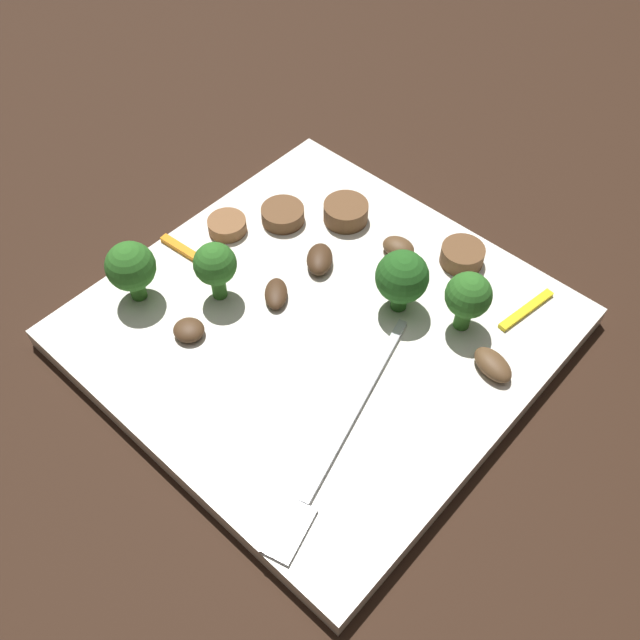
# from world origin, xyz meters

# --- Properties ---
(ground_plane) EXTENTS (1.40, 1.40, 0.00)m
(ground_plane) POSITION_xyz_m (0.00, 0.00, 0.00)
(ground_plane) COLOR black
(plate) EXTENTS (0.28, 0.28, 0.02)m
(plate) POSITION_xyz_m (0.00, 0.00, 0.01)
(plate) COLOR white
(plate) RESTS_ON ground_plane
(fork) EXTENTS (0.18, 0.06, 0.00)m
(fork) POSITION_xyz_m (0.07, 0.07, 0.02)
(fork) COLOR silver
(fork) RESTS_ON plate
(broccoli_floret_0) EXTENTS (0.03, 0.03, 0.05)m
(broccoli_floret_0) POSITION_xyz_m (0.03, -0.07, 0.05)
(broccoli_floret_0) COLOR #347525
(broccoli_floret_0) RESTS_ON plate
(broccoli_floret_1) EXTENTS (0.03, 0.03, 0.05)m
(broccoli_floret_1) POSITION_xyz_m (0.07, -0.11, 0.05)
(broccoli_floret_1) COLOR #347525
(broccoli_floret_1) RESTS_ON plate
(broccoli_floret_2) EXTENTS (0.03, 0.03, 0.05)m
(broccoli_floret_2) POSITION_xyz_m (-0.06, 0.07, 0.05)
(broccoli_floret_2) COLOR #347525
(broccoli_floret_2) RESTS_ON plate
(broccoli_floret_3) EXTENTS (0.04, 0.04, 0.05)m
(broccoli_floret_3) POSITION_xyz_m (-0.05, 0.03, 0.05)
(broccoli_floret_3) COLOR #296420
(broccoli_floret_3) RESTS_ON plate
(sausage_slice_0) EXTENTS (0.04, 0.04, 0.01)m
(sausage_slice_0) POSITION_xyz_m (-0.02, -0.11, 0.02)
(sausage_slice_0) COLOR brown
(sausage_slice_0) RESTS_ON plate
(sausage_slice_1) EXTENTS (0.04, 0.04, 0.01)m
(sausage_slice_1) POSITION_xyz_m (-0.09, -0.05, 0.02)
(sausage_slice_1) COLOR brown
(sausage_slice_1) RESTS_ON plate
(sausage_slice_2) EXTENTS (0.04, 0.04, 0.01)m
(sausage_slice_2) POSITION_xyz_m (-0.11, 0.04, 0.02)
(sausage_slice_2) COLOR brown
(sausage_slice_2) RESTS_ON plate
(sausage_slice_3) EXTENTS (0.04, 0.04, 0.01)m
(sausage_slice_3) POSITION_xyz_m (-0.05, -0.09, 0.02)
(sausage_slice_3) COLOR brown
(sausage_slice_3) RESTS_ON plate
(mushroom_0) EXTENTS (0.03, 0.03, 0.01)m
(mushroom_0) POSITION_xyz_m (0.07, -0.06, 0.02)
(mushroom_0) COLOR #4C331E
(mushroom_0) RESTS_ON plate
(mushroom_1) EXTENTS (0.03, 0.03, 0.01)m
(mushroom_1) POSITION_xyz_m (-0.04, 0.11, 0.02)
(mushroom_1) COLOR brown
(mushroom_1) RESTS_ON plate
(mushroom_2) EXTENTS (0.02, 0.03, 0.01)m
(mushroom_2) POSITION_xyz_m (-0.09, -0.00, 0.02)
(mushroom_2) COLOR brown
(mushroom_2) RESTS_ON plate
(mushroom_3) EXTENTS (0.03, 0.03, 0.01)m
(mushroom_3) POSITION_xyz_m (0.01, -0.04, 0.02)
(mushroom_3) COLOR #422B19
(mushroom_3) RESTS_ON plate
(mushroom_4) EXTENTS (0.04, 0.03, 0.01)m
(mushroom_4) POSITION_xyz_m (-0.04, -0.03, 0.02)
(mushroom_4) COLOR #422B19
(mushroom_4) RESTS_ON plate
(pepper_strip_0) EXTENTS (0.01, 0.05, 0.00)m
(pepper_strip_0) POSITION_xyz_m (0.02, -0.11, 0.02)
(pepper_strip_0) COLOR orange
(pepper_strip_0) RESTS_ON plate
(pepper_strip_1) EXTENTS (0.05, 0.01, 0.00)m
(pepper_strip_1) POSITION_xyz_m (-0.10, 0.10, 0.02)
(pepper_strip_1) COLOR yellow
(pepper_strip_1) RESTS_ON plate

